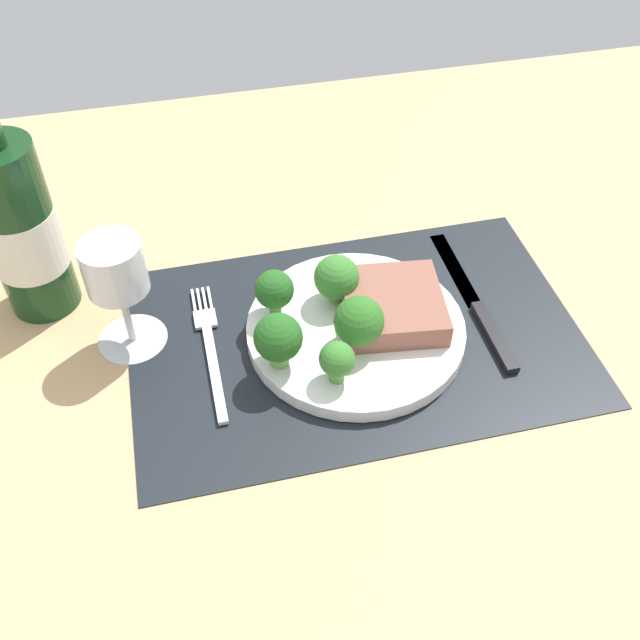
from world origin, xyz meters
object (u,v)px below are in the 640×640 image
object	(u,v)px
plate	(356,330)
wine_bottle	(20,226)
fork	(210,348)
wine_glass	(116,276)
knife	(478,308)
steak	(393,305)

from	to	relation	value
plate	wine_bottle	xyz separation A→B (cm)	(-32.21, 13.35, 9.50)
fork	wine_bottle	xyz separation A→B (cm)	(-16.90, 11.93, 10.05)
wine_bottle	wine_glass	world-z (taller)	wine_bottle
knife	wine_bottle	size ratio (longest dim) A/B	0.77
steak	wine_bottle	xyz separation A→B (cm)	(-36.35, 12.83, 7.31)
plate	knife	distance (cm)	14.20
steak	fork	bearing A→B (deg)	177.36
wine_glass	plate	bearing A→B (deg)	-12.19
fork	knife	distance (cm)	29.51
knife	wine_glass	bearing A→B (deg)	171.96
steak	knife	bearing A→B (deg)	0.03
wine_bottle	plate	bearing A→B (deg)	-22.52
plate	knife	xyz separation A→B (cm)	(14.18, 0.53, -0.50)
plate	fork	world-z (taller)	plate
fork	wine_glass	bearing A→B (deg)	157.60
wine_bottle	fork	bearing A→B (deg)	-35.23
plate	fork	bearing A→B (deg)	174.70
steak	knife	xyz separation A→B (cm)	(10.04, 0.01, -2.69)
knife	plate	bearing A→B (deg)	-179.06
plate	fork	distance (cm)	15.39
plate	fork	xyz separation A→B (cm)	(-15.31, 1.42, -0.55)
knife	wine_bottle	xyz separation A→B (cm)	(-46.39, 12.82, 10.00)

